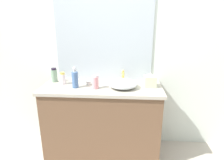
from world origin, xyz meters
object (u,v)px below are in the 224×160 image
(sink_basin, at_px, (123,84))
(lotion_bottle, at_px, (63,79))
(candle_jar, at_px, (89,83))
(spray_can, at_px, (54,75))
(perfume_bottle, at_px, (95,82))
(soap_dispenser, at_px, (75,79))
(tissue_box, at_px, (150,81))

(sink_basin, relative_size, lotion_bottle, 2.31)
(candle_jar, bearing_deg, spray_can, 169.40)
(perfume_bottle, distance_m, spray_can, 0.57)
(spray_can, bearing_deg, lotion_bottle, -31.65)
(lotion_bottle, distance_m, perfume_bottle, 0.43)
(lotion_bottle, xyz_separation_m, spray_can, (-0.13, 0.08, 0.02))
(sink_basin, xyz_separation_m, soap_dispenser, (-0.53, -0.03, 0.05))
(perfume_bottle, height_order, tissue_box, tissue_box)
(perfume_bottle, bearing_deg, lotion_bottle, 163.19)
(tissue_box, bearing_deg, candle_jar, 178.39)
(tissue_box, distance_m, candle_jar, 0.71)
(soap_dispenser, relative_size, spray_can, 1.39)
(sink_basin, distance_m, lotion_bottle, 0.71)
(perfume_bottle, relative_size, candle_jar, 2.67)
(soap_dispenser, bearing_deg, tissue_box, 5.86)
(soap_dispenser, distance_m, lotion_bottle, 0.21)
(lotion_bottle, bearing_deg, sink_basin, -6.65)
(tissue_box, height_order, candle_jar, tissue_box)
(sink_basin, bearing_deg, perfume_bottle, -172.31)
(lotion_bottle, relative_size, tissue_box, 0.86)
(tissue_box, bearing_deg, sink_basin, -168.92)
(lotion_bottle, relative_size, spray_can, 0.83)
(perfume_bottle, xyz_separation_m, spray_can, (-0.54, 0.20, 0.01))
(spray_can, xyz_separation_m, tissue_box, (1.14, -0.10, -0.01))
(perfume_bottle, bearing_deg, tissue_box, 9.41)
(sink_basin, relative_size, spray_can, 1.92)
(lotion_bottle, bearing_deg, perfume_bottle, -16.81)
(soap_dispenser, height_order, spray_can, soap_dispenser)
(spray_can, height_order, tissue_box, spray_can)
(lotion_bottle, height_order, candle_jar, lotion_bottle)
(perfume_bottle, relative_size, spray_can, 0.88)
(lotion_bottle, bearing_deg, spray_can, 148.35)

